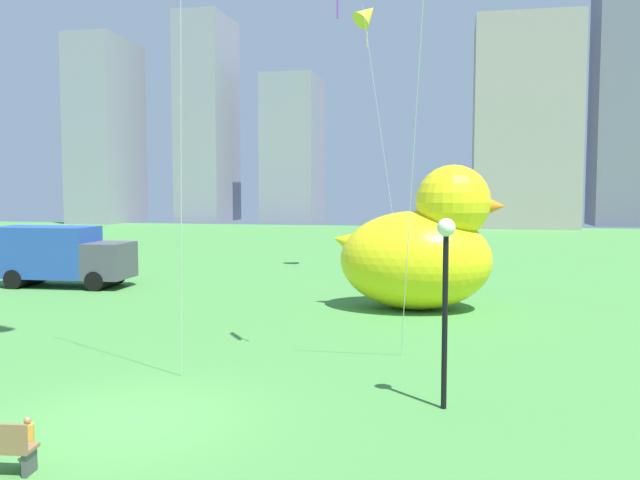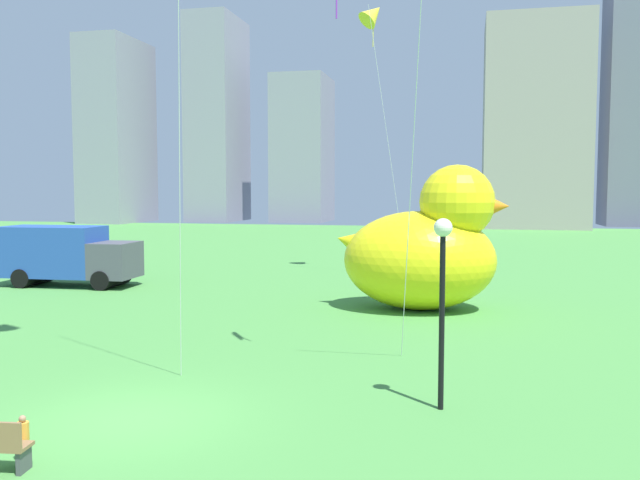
{
  "view_description": "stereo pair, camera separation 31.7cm",
  "coord_description": "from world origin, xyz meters",
  "px_view_note": "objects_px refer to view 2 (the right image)",
  "views": [
    {
      "loc": [
        6.34,
        -12.22,
        4.69
      ],
      "look_at": [
        2.73,
        5.48,
        3.28
      ],
      "focal_mm": 37.73,
      "sensor_mm": 36.0,
      "label": 1
    },
    {
      "loc": [
        6.65,
        -12.15,
        4.69
      ],
      "look_at": [
        2.73,
        5.48,
        3.28
      ],
      "focal_mm": 37.73,
      "sensor_mm": 36.0,
      "label": 2
    }
  ],
  "objects_px": {
    "person_child": "(23,437)",
    "kite_yellow": "(373,15)",
    "giant_inflatable_duck": "(425,248)",
    "lamppost": "(442,273)",
    "box_truck": "(67,256)"
  },
  "relations": [
    {
      "from": "person_child",
      "to": "giant_inflatable_duck",
      "type": "height_order",
      "value": "giant_inflatable_duck"
    },
    {
      "from": "giant_inflatable_duck",
      "to": "kite_yellow",
      "type": "height_order",
      "value": "kite_yellow"
    },
    {
      "from": "person_child",
      "to": "lamppost",
      "type": "xyz_separation_m",
      "value": [
        6.82,
        4.4,
        2.45
      ]
    },
    {
      "from": "person_child",
      "to": "box_truck",
      "type": "bearing_deg",
      "value": 121.26
    },
    {
      "from": "person_child",
      "to": "kite_yellow",
      "type": "distance_m",
      "value": 29.34
    },
    {
      "from": "giant_inflatable_duck",
      "to": "lamppost",
      "type": "distance_m",
      "value": 11.82
    },
    {
      "from": "giant_inflatable_duck",
      "to": "box_truck",
      "type": "relative_size",
      "value": 1.03
    },
    {
      "from": "giant_inflatable_duck",
      "to": "box_truck",
      "type": "bearing_deg",
      "value": 171.42
    },
    {
      "from": "giant_inflatable_duck",
      "to": "kite_yellow",
      "type": "distance_m",
      "value": 15.49
    },
    {
      "from": "giant_inflatable_duck",
      "to": "kite_yellow",
      "type": "xyz_separation_m",
      "value": [
        -3.48,
        9.9,
        11.39
      ]
    },
    {
      "from": "lamppost",
      "to": "kite_yellow",
      "type": "bearing_deg",
      "value": 101.91
    },
    {
      "from": "person_child",
      "to": "kite_yellow",
      "type": "bearing_deg",
      "value": 85.06
    },
    {
      "from": "lamppost",
      "to": "kite_yellow",
      "type": "height_order",
      "value": "kite_yellow"
    },
    {
      "from": "lamppost",
      "to": "kite_yellow",
      "type": "relative_size",
      "value": 0.28
    },
    {
      "from": "giant_inflatable_duck",
      "to": "box_truck",
      "type": "height_order",
      "value": "giant_inflatable_duck"
    }
  ]
}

